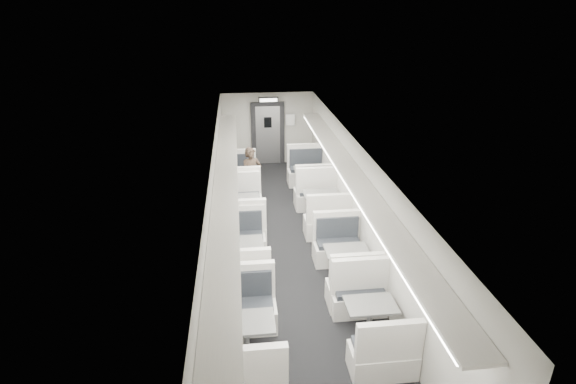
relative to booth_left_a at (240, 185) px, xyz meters
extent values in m
cube|color=black|center=(1.00, -3.21, -0.43)|extent=(3.00, 12.00, 0.12)
cube|color=white|center=(1.00, -3.21, 2.09)|extent=(3.00, 12.00, 0.12)
cube|color=#BBB8AF|center=(1.00, 2.85, 0.83)|extent=(3.00, 0.12, 2.40)
cube|color=#BBB8AF|center=(-0.56, -3.21, 0.83)|extent=(0.12, 12.00, 2.40)
cube|color=#BBB8AF|center=(2.56, -3.21, 0.83)|extent=(0.12, 12.00, 2.40)
cube|color=silver|center=(0.00, -0.75, -0.15)|extent=(1.02, 0.57, 0.43)
cube|color=#21242C|center=(0.00, -0.72, 0.11)|extent=(0.90, 0.45, 0.10)
cube|color=silver|center=(0.00, -0.95, 0.40)|extent=(1.02, 0.12, 0.67)
cube|color=silver|center=(0.00, 0.75, -0.15)|extent=(1.02, 0.57, 0.43)
cube|color=#21242C|center=(0.00, 0.72, 0.11)|extent=(0.90, 0.45, 0.10)
cube|color=silver|center=(0.00, 0.95, 0.40)|extent=(1.02, 0.12, 0.67)
cylinder|color=#B6B6B8|center=(0.00, 0.00, -0.04)|extent=(0.10, 0.10, 0.66)
cylinder|color=#B6B6B8|center=(0.00, 0.00, -0.35)|extent=(0.35, 0.35, 0.03)
cube|color=slate|center=(0.00, 0.00, 0.33)|extent=(0.84, 0.58, 0.04)
cube|color=silver|center=(0.00, -2.67, -0.14)|extent=(1.10, 0.61, 0.47)
cube|color=#21242C|center=(0.00, -2.64, 0.15)|extent=(0.97, 0.49, 0.10)
cube|color=silver|center=(0.00, -2.89, 0.46)|extent=(1.10, 0.12, 0.73)
cube|color=silver|center=(0.00, -1.06, -0.14)|extent=(1.10, 0.61, 0.47)
cube|color=#21242C|center=(0.00, -1.09, 0.15)|extent=(0.97, 0.49, 0.10)
cube|color=silver|center=(0.00, -0.83, 0.46)|extent=(1.10, 0.12, 0.73)
cylinder|color=#B6B6B8|center=(0.00, -1.86, -0.01)|extent=(0.10, 0.10, 0.71)
cylinder|color=#B6B6B8|center=(0.00, -1.86, -0.35)|extent=(0.37, 0.37, 0.03)
cube|color=slate|center=(0.00, -1.86, 0.39)|extent=(0.91, 0.62, 0.04)
cube|color=silver|center=(0.00, -4.63, -0.16)|extent=(1.01, 0.56, 0.43)
cube|color=#21242C|center=(0.00, -4.60, 0.11)|extent=(0.89, 0.45, 0.09)
cube|color=silver|center=(0.00, -4.83, 0.39)|extent=(1.01, 0.11, 0.66)
cube|color=silver|center=(0.00, -3.15, -0.16)|extent=(1.01, 0.56, 0.43)
cube|color=#21242C|center=(0.00, -3.18, 0.11)|extent=(0.89, 0.45, 0.09)
cube|color=silver|center=(0.00, -2.95, 0.39)|extent=(1.01, 0.11, 0.66)
cylinder|color=#B6B6B8|center=(0.00, -3.89, -0.04)|extent=(0.09, 0.09, 0.65)
cylinder|color=#B6B6B8|center=(0.00, -3.89, -0.35)|extent=(0.34, 0.34, 0.03)
cube|color=slate|center=(0.00, -3.89, 0.32)|extent=(0.83, 0.57, 0.04)
cube|color=#21242C|center=(0.00, -7.09, 0.13)|extent=(0.93, 0.47, 0.10)
cube|color=silver|center=(0.00, -7.33, 0.43)|extent=(1.05, 0.12, 0.70)
cube|color=silver|center=(0.00, -5.57, -0.15)|extent=(1.05, 0.59, 0.45)
cube|color=#21242C|center=(0.00, -5.60, 0.13)|extent=(0.93, 0.47, 0.10)
cube|color=silver|center=(0.00, -5.36, 0.43)|extent=(1.05, 0.12, 0.70)
cylinder|color=#B6B6B8|center=(0.00, -6.34, -0.03)|extent=(0.10, 0.10, 0.69)
cylinder|color=#B6B6B8|center=(0.00, -6.34, -0.35)|extent=(0.36, 0.36, 0.03)
cube|color=slate|center=(0.00, -6.34, 0.36)|extent=(0.87, 0.60, 0.04)
cube|color=silver|center=(2.00, -0.89, -0.13)|extent=(1.11, 0.62, 0.47)
cube|color=#21242C|center=(2.00, -0.86, 0.15)|extent=(0.98, 0.49, 0.10)
cube|color=silver|center=(2.00, -1.12, 0.47)|extent=(1.11, 0.13, 0.73)
cube|color=silver|center=(2.00, 0.74, -0.13)|extent=(1.11, 0.62, 0.47)
cube|color=#21242C|center=(2.00, 0.70, 0.15)|extent=(0.98, 0.49, 0.10)
cube|color=silver|center=(2.00, 0.96, 0.47)|extent=(1.11, 0.13, 0.73)
cylinder|color=#B6B6B8|center=(2.00, -0.08, -0.01)|extent=(0.10, 0.10, 0.72)
cylinder|color=#B6B6B8|center=(2.00, -0.08, -0.35)|extent=(0.38, 0.38, 0.03)
cube|color=slate|center=(2.00, -0.08, 0.39)|extent=(0.92, 0.63, 0.04)
cube|color=silver|center=(2.00, -2.51, -0.14)|extent=(1.06, 0.59, 0.45)
cube|color=#21242C|center=(2.00, -2.48, 0.13)|extent=(0.94, 0.47, 0.10)
cube|color=silver|center=(2.00, -2.72, 0.43)|extent=(1.06, 0.12, 0.70)
cube|color=silver|center=(2.00, -0.95, -0.14)|extent=(1.06, 0.59, 0.45)
cube|color=#21242C|center=(2.00, -0.98, 0.13)|extent=(0.94, 0.47, 0.10)
cube|color=silver|center=(2.00, -0.74, 0.43)|extent=(1.06, 0.12, 0.70)
cylinder|color=#B6B6B8|center=(2.00, -1.73, -0.03)|extent=(0.10, 0.10, 0.69)
cylinder|color=#B6B6B8|center=(2.00, -1.73, -0.35)|extent=(0.36, 0.36, 0.03)
cube|color=slate|center=(2.00, -1.73, 0.36)|extent=(0.88, 0.60, 0.04)
cube|color=silver|center=(2.00, -5.17, -0.15)|extent=(1.01, 0.56, 0.43)
cube|color=#21242C|center=(2.00, -5.14, 0.11)|extent=(0.90, 0.45, 0.10)
cube|color=silver|center=(2.00, -5.37, 0.39)|extent=(1.01, 0.11, 0.67)
cube|color=silver|center=(2.00, -3.68, -0.15)|extent=(1.01, 0.56, 0.43)
cube|color=#21242C|center=(2.00, -3.71, 0.11)|extent=(0.90, 0.45, 0.10)
cube|color=silver|center=(2.00, -3.48, 0.39)|extent=(1.01, 0.11, 0.67)
cylinder|color=#B6B6B8|center=(2.00, -4.43, -0.04)|extent=(0.10, 0.10, 0.66)
cylinder|color=#B6B6B8|center=(2.00, -4.43, -0.35)|extent=(0.34, 0.34, 0.03)
cube|color=slate|center=(2.00, -4.43, 0.33)|extent=(0.84, 0.57, 0.04)
cube|color=silver|center=(2.00, -6.79, -0.16)|extent=(0.97, 0.54, 0.41)
cube|color=#21242C|center=(2.00, -6.76, 0.09)|extent=(0.86, 0.43, 0.09)
cube|color=silver|center=(2.00, -6.99, 0.37)|extent=(0.97, 0.11, 0.64)
cube|color=silver|center=(2.00, -5.36, -0.16)|extent=(0.97, 0.54, 0.41)
cube|color=#21242C|center=(2.00, -5.38, 0.09)|extent=(0.86, 0.43, 0.09)
cube|color=silver|center=(2.00, -5.16, 0.37)|extent=(0.97, 0.11, 0.64)
cylinder|color=#B6B6B8|center=(2.00, -6.07, -0.05)|extent=(0.09, 0.09, 0.63)
cylinder|color=#B6B6B8|center=(2.00, -6.07, -0.36)|extent=(0.33, 0.33, 0.03)
cube|color=slate|center=(2.00, -6.07, 0.30)|extent=(0.81, 0.55, 0.04)
imported|color=black|center=(0.33, -0.42, 0.41)|extent=(0.66, 0.54, 1.56)
cube|color=black|center=(-0.49, 0.19, 0.98)|extent=(0.02, 1.18, 0.84)
cube|color=black|center=(-0.49, -2.01, 0.98)|extent=(0.02, 1.18, 0.84)
cube|color=black|center=(-0.49, -4.21, 0.98)|extent=(0.02, 1.18, 0.84)
cube|color=black|center=(-0.49, -6.41, 0.98)|extent=(0.02, 1.18, 0.84)
cube|color=silver|center=(-0.26, -3.51, 1.55)|extent=(0.46, 10.40, 0.05)
cube|color=white|center=(-0.06, -3.51, 1.50)|extent=(0.05, 10.20, 0.04)
cube|color=silver|center=(2.26, -3.51, 1.55)|extent=(0.46, 10.40, 0.05)
cube|color=white|center=(2.06, -3.51, 1.50)|extent=(0.05, 10.20, 0.04)
cube|color=black|center=(1.00, 2.73, 0.68)|extent=(1.10, 0.10, 2.10)
cube|color=#B6B6B8|center=(1.00, 2.70, 0.63)|extent=(0.80, 0.05, 1.95)
cube|color=black|center=(1.00, 2.66, 1.08)|extent=(0.25, 0.02, 0.35)
cube|color=black|center=(1.00, 2.24, 1.91)|extent=(0.62, 0.10, 0.16)
cube|color=silver|center=(1.00, 2.18, 1.91)|extent=(0.54, 0.02, 0.10)
cube|color=white|center=(1.75, 2.71, 1.13)|extent=(0.32, 0.02, 0.40)
camera|label=1|loc=(0.02, -11.75, 4.77)|focal=28.00mm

